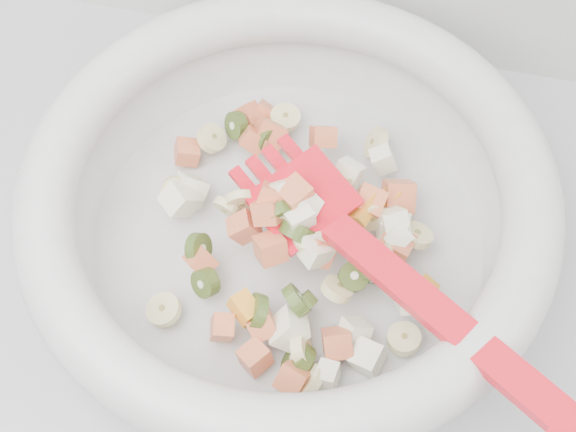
# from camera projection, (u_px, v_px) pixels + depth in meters

# --- Properties ---
(mixing_bowl) EXTENTS (0.42, 0.40, 0.12)m
(mixing_bowl) POSITION_uv_depth(u_px,v_px,m) (289.00, 208.00, 0.60)
(mixing_bowl) COLOR silver
(mixing_bowl) RESTS_ON counter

